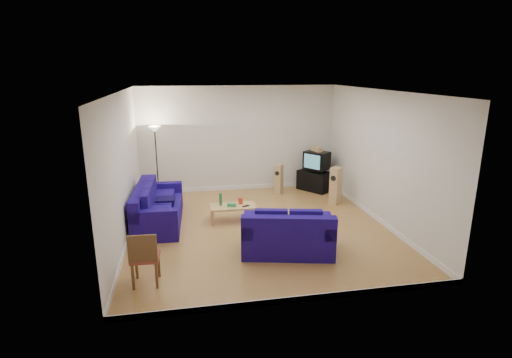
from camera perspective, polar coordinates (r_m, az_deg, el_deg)
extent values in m
cube|color=brown|center=(9.62, 0.45, -6.95)|extent=(6.00, 6.50, 0.01)
cube|color=white|center=(8.91, 0.49, 12.44)|extent=(6.00, 6.50, 0.01)
cube|color=silver|center=(12.28, -2.48, 5.73)|extent=(6.00, 0.01, 3.20)
cube|color=silver|center=(6.11, 6.40, -4.43)|extent=(6.00, 0.01, 3.20)
cube|color=silver|center=(9.06, -18.49, 1.45)|extent=(0.01, 6.50, 3.20)
cube|color=silver|center=(10.14, 17.36, 2.97)|extent=(0.01, 6.50, 3.20)
cube|color=white|center=(12.62, -2.40, -1.18)|extent=(6.00, 0.02, 0.12)
cube|color=white|center=(6.79, 5.97, -16.72)|extent=(6.00, 0.02, 0.12)
cube|color=white|center=(9.53, -17.65, -7.57)|extent=(0.02, 6.50, 0.12)
cube|color=white|center=(10.56, 16.65, -5.21)|extent=(0.02, 6.50, 0.12)
cube|color=#120555|center=(10.09, -13.67, -4.92)|extent=(1.16, 2.47, 0.46)
cube|color=#120555|center=(9.99, -16.14, -2.46)|extent=(0.36, 2.43, 0.47)
cube|color=#120555|center=(11.01, -13.28, -1.18)|extent=(1.06, 0.29, 0.26)
cube|color=#120555|center=(8.95, -14.45, -5.15)|extent=(1.06, 0.29, 0.26)
cube|color=#0C0532|center=(9.96, -12.85, -3.05)|extent=(0.46, 0.46, 0.13)
cube|color=#120555|center=(8.37, 4.52, -8.87)|extent=(2.03, 1.42, 0.46)
cube|color=#120555|center=(7.82, 4.70, -6.98)|extent=(1.85, 0.64, 0.47)
cube|color=#120555|center=(8.23, -1.07, -6.53)|extent=(0.46, 1.06, 0.26)
cube|color=#120555|center=(8.30, 10.16, -6.59)|extent=(0.46, 1.06, 0.26)
cube|color=#0C0532|center=(8.39, 4.52, -6.31)|extent=(0.52, 0.52, 0.13)
cube|color=tan|center=(9.91, -3.31, -3.95)|extent=(1.13, 0.58, 0.05)
cube|color=tan|center=(9.72, -6.13, -5.68)|extent=(0.06, 0.06, 0.36)
cube|color=tan|center=(10.15, -6.31, -4.75)|extent=(0.06, 0.06, 0.36)
cube|color=tan|center=(9.83, -0.17, -5.35)|extent=(0.06, 0.06, 0.36)
cube|color=tan|center=(10.25, -0.61, -4.45)|extent=(0.06, 0.06, 0.36)
cylinder|color=#197233|center=(9.90, -5.08, -2.92)|extent=(0.07, 0.07, 0.30)
cube|color=green|center=(9.83, -3.50, -3.70)|extent=(0.23, 0.16, 0.08)
cylinder|color=red|center=(10.00, -2.22, -3.14)|extent=(0.11, 0.11, 0.15)
cube|color=black|center=(9.82, -1.47, -3.87)|extent=(0.18, 0.12, 0.02)
cube|color=black|center=(12.57, 8.32, -0.25)|extent=(1.03, 1.12, 0.61)
cube|color=black|center=(12.48, 8.67, 1.28)|extent=(0.51, 0.49, 0.09)
cube|color=black|center=(12.39, 8.68, 2.67)|extent=(0.83, 0.86, 0.54)
cube|color=#356975|center=(12.17, 7.99, 2.47)|extent=(0.36, 0.45, 0.43)
cube|color=tan|center=(12.36, 8.63, 4.26)|extent=(0.27, 0.43, 0.14)
cube|color=tan|center=(12.09, 3.25, -0.01)|extent=(0.32, 0.34, 0.90)
cylinder|color=black|center=(11.91, 3.03, 0.82)|extent=(0.12, 0.09, 0.13)
cube|color=tan|center=(11.37, 11.31, -0.93)|extent=(0.39, 0.38, 1.04)
cylinder|color=black|center=(11.17, 10.99, 0.10)|extent=(0.12, 0.13, 0.15)
cylinder|color=black|center=(12.02, -13.66, -2.69)|extent=(0.27, 0.27, 0.03)
cylinder|color=black|center=(11.75, -13.96, 1.98)|extent=(0.03, 0.03, 1.99)
cone|color=white|center=(11.57, -14.29, 6.92)|extent=(0.36, 0.36, 0.16)
cube|color=brown|center=(7.32, -17.17, -13.22)|extent=(0.05, 0.05, 0.48)
cube|color=brown|center=(7.66, -16.72, -11.82)|extent=(0.05, 0.05, 0.48)
cube|color=brown|center=(7.26, -14.02, -13.21)|extent=(0.05, 0.05, 0.48)
cube|color=brown|center=(7.61, -13.72, -11.79)|extent=(0.05, 0.05, 0.48)
cube|color=brown|center=(7.34, -15.56, -10.68)|extent=(0.51, 0.51, 0.07)
cube|color=brown|center=(7.03, -15.94, -9.53)|extent=(0.48, 0.07, 0.48)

